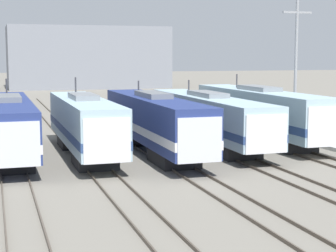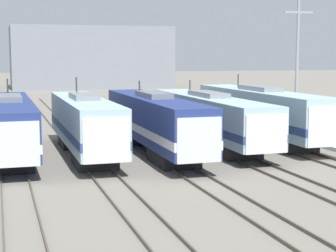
# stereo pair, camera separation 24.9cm
# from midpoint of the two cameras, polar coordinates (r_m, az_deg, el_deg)

# --- Properties ---
(ground_plane) EXTENTS (400.00, 400.00, 0.00)m
(ground_plane) POSITION_cam_midpoint_polar(r_m,az_deg,el_deg) (32.24, 2.57, -4.99)
(ground_plane) COLOR slate
(rail_pair_far_left) EXTENTS (1.50, 120.00, 0.15)m
(rail_pair_far_left) POSITION_cam_midpoint_polar(r_m,az_deg,el_deg) (30.45, -14.98, -5.82)
(rail_pair_far_left) COLOR #4C4238
(rail_pair_far_left) RESTS_ON ground_plane
(rail_pair_center_left) EXTENTS (1.51, 120.00, 0.15)m
(rail_pair_center_left) POSITION_cam_midpoint_polar(r_m,az_deg,el_deg) (30.97, -5.95, -5.39)
(rail_pair_center_left) COLOR #4C4238
(rail_pair_center_left) RESTS_ON ground_plane
(rail_pair_center) EXTENTS (1.51, 120.00, 0.15)m
(rail_pair_center) POSITION_cam_midpoint_polar(r_m,az_deg,el_deg) (32.22, 2.57, -4.86)
(rail_pair_center) COLOR #4C4238
(rail_pair_center) RESTS_ON ground_plane
(rail_pair_center_right) EXTENTS (1.51, 120.00, 0.15)m
(rail_pair_center_right) POSITION_cam_midpoint_polar(r_m,az_deg,el_deg) (34.12, 10.28, -4.29)
(rail_pair_center_right) COLOR #4C4238
(rail_pair_center_right) RESTS_ON ground_plane
(locomotive_far_left) EXTENTS (2.90, 18.04, 5.10)m
(locomotive_far_left) POSITION_cam_midpoint_polar(r_m,az_deg,el_deg) (38.76, -15.56, 0.02)
(locomotive_far_left) COLOR black
(locomotive_far_left) RESTS_ON ground_plane
(locomotive_center_left) EXTENTS (2.88, 16.23, 5.21)m
(locomotive_center_left) POSITION_cam_midpoint_polar(r_m,az_deg,el_deg) (38.05, -8.20, 0.13)
(locomotive_center_left) COLOR #232326
(locomotive_center_left) RESTS_ON ground_plane
(locomotive_center) EXTENTS (2.83, 18.60, 4.87)m
(locomotive_center) POSITION_cam_midpoint_polar(r_m,az_deg,el_deg) (38.83, -1.06, 0.37)
(locomotive_center) COLOR black
(locomotive_center) RESTS_ON ground_plane
(locomotive_center_right) EXTENTS (3.01, 19.43, 4.78)m
(locomotive_center_right) POSITION_cam_midpoint_polar(r_m,az_deg,el_deg) (42.33, 4.49, 0.79)
(locomotive_center_right) COLOR #232326
(locomotive_center_right) RESTS_ON ground_plane
(locomotive_far_right) EXTENTS (3.06, 19.47, 5.18)m
(locomotive_far_right) POSITION_cam_midpoint_polar(r_m,az_deg,el_deg) (45.23, 9.74, 1.30)
(locomotive_far_right) COLOR #232326
(locomotive_far_right) RESTS_ON ground_plane
(catenary_tower_right) EXTENTS (2.52, 0.24, 11.57)m
(catenary_tower_right) POSITION_cam_midpoint_polar(r_m,az_deg,el_deg) (46.28, 13.13, 6.22)
(catenary_tower_right) COLOR gray
(catenary_tower_right) RESTS_ON ground_plane
(depot_building) EXTENTS (32.85, 14.90, 12.72)m
(depot_building) POSITION_cam_midpoint_polar(r_m,az_deg,el_deg) (120.64, -7.79, 6.92)
(depot_building) COLOR gray
(depot_building) RESTS_ON ground_plane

